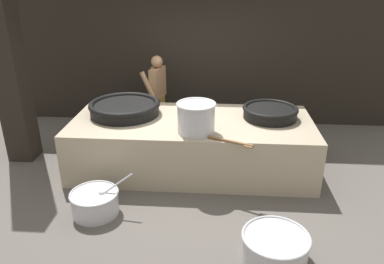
# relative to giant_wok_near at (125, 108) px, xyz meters

# --- Properties ---
(ground_plane) EXTENTS (60.00, 60.00, 0.00)m
(ground_plane) POSITION_rel_giant_wok_near_xyz_m (1.15, -0.18, -0.98)
(ground_plane) COLOR #56514C
(back_wall) EXTENTS (8.34, 0.24, 4.15)m
(back_wall) POSITION_rel_giant_wok_near_xyz_m (1.15, 2.09, 1.10)
(back_wall) COLOR black
(back_wall) RESTS_ON ground_plane
(support_pillar) EXTENTS (0.43, 0.43, 4.15)m
(support_pillar) POSITION_rel_giant_wok_near_xyz_m (-1.88, -0.02, 1.10)
(support_pillar) COLOR black
(support_pillar) RESTS_ON ground_plane
(hearth_platform) EXTENTS (3.91, 1.69, 0.86)m
(hearth_platform) POSITION_rel_giant_wok_near_xyz_m (1.15, -0.18, -0.55)
(hearth_platform) COLOR tan
(hearth_platform) RESTS_ON ground_plane
(giant_wok_near) EXTENTS (1.19, 1.19, 0.22)m
(giant_wok_near) POSITION_rel_giant_wok_near_xyz_m (0.00, 0.00, 0.00)
(giant_wok_near) COLOR black
(giant_wok_near) RESTS_ON hearth_platform
(giant_wok_far) EXTENTS (0.90, 0.90, 0.20)m
(giant_wok_far) POSITION_rel_giant_wok_near_xyz_m (2.42, -0.00, -0.01)
(giant_wok_far) COLOR black
(giant_wok_far) RESTS_ON hearth_platform
(stock_pot) EXTENTS (0.59, 0.59, 0.46)m
(stock_pot) POSITION_rel_giant_wok_near_xyz_m (1.25, -0.69, 0.12)
(stock_pot) COLOR #B7B7BC
(stock_pot) RESTS_ON hearth_platform
(stirring_paddle) EXTENTS (1.08, 0.54, 0.04)m
(stirring_paddle) POSITION_rel_giant_wok_near_xyz_m (1.59, -0.95, -0.10)
(stirring_paddle) COLOR brown
(stirring_paddle) RESTS_ON hearth_platform
(cook) EXTENTS (0.46, 0.64, 1.61)m
(cook) POSITION_rel_giant_wok_near_xyz_m (0.36, 1.20, -0.11)
(cook) COLOR #9E7551
(cook) RESTS_ON ground_plane
(prep_bowl_vegetables) EXTENTS (0.86, 0.67, 0.60)m
(prep_bowl_vegetables) POSITION_rel_giant_wok_near_xyz_m (-0.08, -1.63, -0.79)
(prep_bowl_vegetables) COLOR #B7B7BC
(prep_bowl_vegetables) RESTS_ON ground_plane
(prep_bowl_meat) EXTENTS (0.79, 0.79, 0.33)m
(prep_bowl_meat) POSITION_rel_giant_wok_near_xyz_m (2.27, -2.36, -0.80)
(prep_bowl_meat) COLOR #B7B7BC
(prep_bowl_meat) RESTS_ON ground_plane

